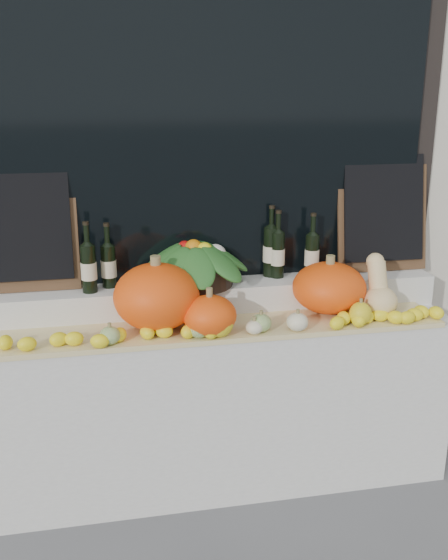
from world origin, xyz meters
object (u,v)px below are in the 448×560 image
(pumpkin_left, at_px, (157,296))
(pumpkin_right, at_px, (329,288))
(butternut_squash, at_px, (379,292))
(produce_bowl, at_px, (194,262))
(wine_bottle_tall, at_px, (271,251))

(pumpkin_left, xyz_separation_m, pumpkin_right, (0.87, 0.05, -0.03))
(pumpkin_left, relative_size, butternut_squash, 1.34)
(butternut_squash, height_order, produce_bowl, produce_bowl)
(pumpkin_left, bearing_deg, produce_bowl, 46.15)
(butternut_squash, relative_size, wine_bottle_tall, 0.80)
(butternut_squash, xyz_separation_m, produce_bowl, (-0.89, 0.26, 0.13))
(butternut_squash, bearing_deg, pumpkin_left, 177.93)
(pumpkin_right, distance_m, wine_bottle_tall, 0.36)
(produce_bowl, xyz_separation_m, wine_bottle_tall, (0.42, 0.07, 0.02))
(pumpkin_right, height_order, butternut_squash, butternut_squash)
(pumpkin_right, xyz_separation_m, produce_bowl, (-0.66, 0.16, 0.12))
(produce_bowl, bearing_deg, pumpkin_left, -133.85)
(pumpkin_right, height_order, produce_bowl, produce_bowl)
(pumpkin_left, xyz_separation_m, produce_bowl, (0.21, 0.22, 0.10))
(pumpkin_right, bearing_deg, wine_bottle_tall, 136.09)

